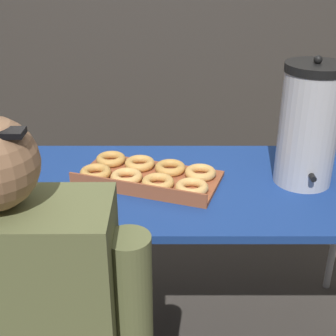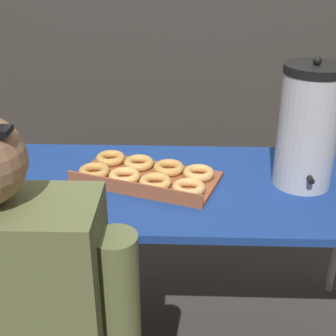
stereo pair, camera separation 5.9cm
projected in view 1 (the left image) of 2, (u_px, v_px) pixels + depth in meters
ground_plane at (176, 332)px, 2.01m from camera, size 12.00×12.00×0.00m
back_wall at (173, 2)px, 2.49m from camera, size 6.00×0.11×2.43m
folding_table at (177, 194)px, 1.71m from camera, size 1.55×0.68×0.72m
donut_box at (146, 175)px, 1.70m from camera, size 0.56×0.41×0.05m
coffee_urn at (307, 125)px, 1.61m from camera, size 0.21×0.24×0.46m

